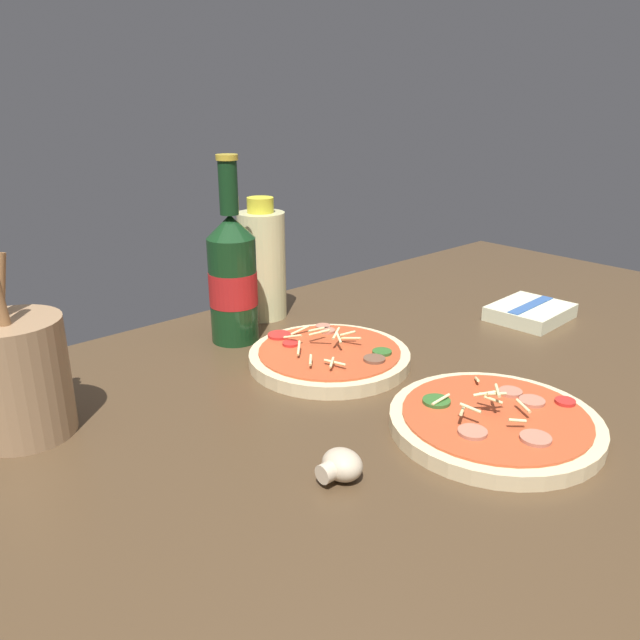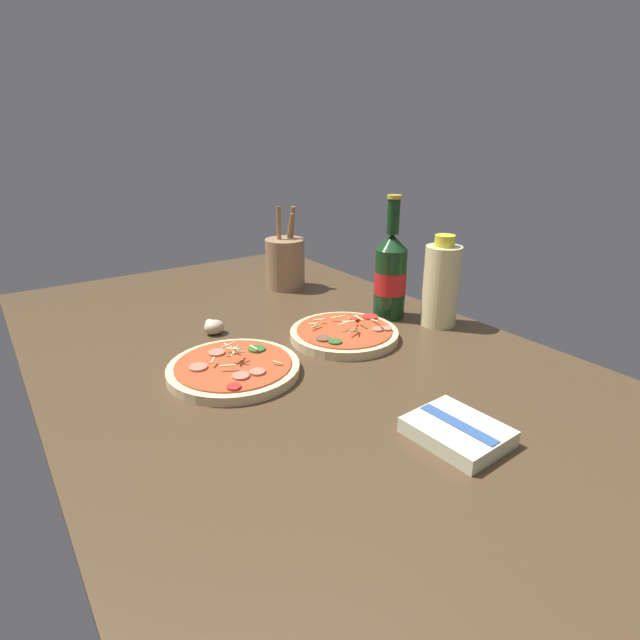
% 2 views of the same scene
% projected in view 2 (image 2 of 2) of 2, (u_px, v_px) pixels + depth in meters
% --- Properties ---
extents(counter_slab, '(1.60, 0.90, 0.03)m').
position_uv_depth(counter_slab, '(301.00, 366.00, 0.97)').
color(counter_slab, '#4C3823').
rests_on(counter_slab, ground).
extents(pizza_near, '(0.24, 0.24, 0.05)m').
position_uv_depth(pizza_near, '(234.00, 368.00, 0.91)').
color(pizza_near, beige).
rests_on(pizza_near, counter_slab).
extents(pizza_far, '(0.23, 0.23, 0.05)m').
position_uv_depth(pizza_far, '(344.00, 334.00, 1.06)').
color(pizza_far, beige).
rests_on(pizza_far, counter_slab).
extents(beer_bottle, '(0.07, 0.07, 0.28)m').
position_uv_depth(beer_bottle, '(390.00, 275.00, 1.15)').
color(beer_bottle, '#143819').
rests_on(beer_bottle, counter_slab).
extents(oil_bottle, '(0.08, 0.08, 0.20)m').
position_uv_depth(oil_bottle, '(441.00, 284.00, 1.11)').
color(oil_bottle, beige).
rests_on(oil_bottle, counter_slab).
extents(mushroom_left, '(0.05, 0.04, 0.03)m').
position_uv_depth(mushroom_left, '(214.00, 327.00, 1.08)').
color(mushroom_left, beige).
rests_on(mushroom_left, counter_slab).
extents(utensil_crock, '(0.11, 0.11, 0.22)m').
position_uv_depth(utensil_crock, '(285.00, 262.00, 1.38)').
color(utensil_crock, '#9E7A56').
rests_on(utensil_crock, counter_slab).
extents(dish_towel, '(0.14, 0.11, 0.03)m').
position_uv_depth(dish_towel, '(457.00, 432.00, 0.72)').
color(dish_towel, beige).
rests_on(dish_towel, counter_slab).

